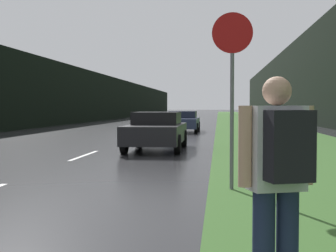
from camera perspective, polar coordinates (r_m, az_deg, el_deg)
The scene contains 9 objects.
grass_verge at distance 40.13m, azimuth 10.20°, elevation 0.10°, with size 6.00×240.00×0.02m, color #386028.
lane_stripe_c at distance 14.93m, azimuth -10.15°, elevation -3.55°, with size 0.12×3.00×0.01m, color silver.
lane_stripe_d at distance 21.72m, azimuth -4.95°, elevation -1.71°, with size 0.12×3.00×0.01m, color silver.
treeline_far_side at distance 51.99m, azimuth -9.67°, elevation 3.52°, with size 2.00×140.00×5.33m, color black.
treeline_near_side at distance 50.85m, azimuth 16.23°, elevation 5.27°, with size 2.00×140.00×8.47m, color black.
stop_sign at distance 8.56m, azimuth 7.82°, elevation 5.55°, with size 0.74×0.07×3.22m.
hitchhiker_with_backpack at distance 3.61m, azimuth 13.31°, elevation -5.91°, with size 0.58×0.51×1.74m.
car_passing_near at distance 16.55m, azimuth -1.41°, elevation -0.55°, with size 1.95×4.48×1.35m.
car_passing_far at distance 28.71m, azimuth 1.81°, elevation 0.58°, with size 1.99×4.68×1.28m.
Camera 1 is at (4.19, -0.01, 1.51)m, focal length 50.00 mm.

